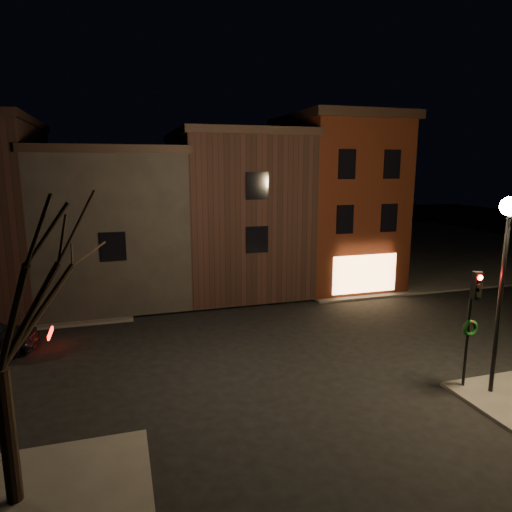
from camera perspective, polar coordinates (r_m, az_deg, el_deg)
The scene contains 7 objects.
ground at distance 19.56m, azimuth 0.58°, elevation -11.43°, with size 120.00×120.00×0.00m, color black.
sidewalk_far_right at distance 45.69m, azimuth 17.27°, elevation 1.26°, with size 30.00×30.00×0.12m, color #2D2B28.
corner_building at distance 29.96m, azimuth 9.90°, elevation 6.95°, with size 6.50×8.50×10.50m.
row_building_a at distance 28.70m, azimuth -2.82°, elevation 5.79°, with size 7.30×10.30×9.40m.
row_building_b at distance 27.92m, azimuth -17.45°, elevation 4.10°, with size 7.80×10.30×8.40m.
street_lamp_near at distance 16.32m, azimuth 28.82°, elevation 1.54°, with size 0.60×0.60×6.48m.
traffic_signal at distance 16.75m, azimuth 25.41°, elevation -6.27°, with size 0.58×0.38×4.05m.
Camera 1 is at (-5.41, -17.23, 7.52)m, focal length 32.00 mm.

